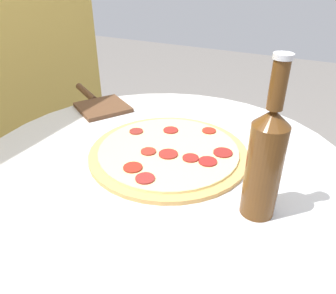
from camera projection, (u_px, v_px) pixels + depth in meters
table at (162, 213)px, 0.82m from camera, size 0.87×0.87×0.74m
pizza at (168, 152)px, 0.77m from camera, size 0.37×0.37×0.02m
beer_bottle at (265, 160)px, 0.54m from camera, size 0.06×0.06×0.29m
pizza_paddle at (99, 104)px, 1.03m from camera, size 0.22×0.29×0.02m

